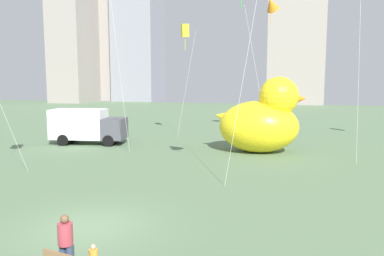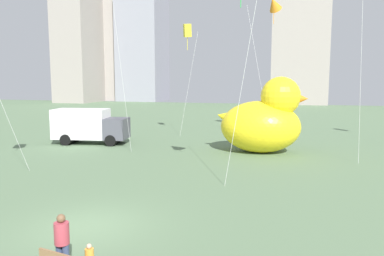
{
  "view_description": "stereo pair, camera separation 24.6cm",
  "coord_description": "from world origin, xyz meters",
  "px_view_note": "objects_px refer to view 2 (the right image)",
  "views": [
    {
      "loc": [
        6.9,
        -12.14,
        5.36
      ],
      "look_at": [
        2.32,
        6.14,
        2.93
      ],
      "focal_mm": 36.13,
      "sensor_mm": 36.0,
      "label": 1
    },
    {
      "loc": [
        7.14,
        -12.07,
        5.36
      ],
      "look_at": [
        2.32,
        6.14,
        2.93
      ],
      "focal_mm": 36.13,
      "sensor_mm": 36.0,
      "label": 2
    }
  ],
  "objects_px": {
    "giant_inflatable_duck": "(264,121)",
    "kite_orange": "(274,4)",
    "person_adult": "(62,240)",
    "kite_yellow": "(187,31)",
    "box_truck": "(89,126)"
  },
  "relations": [
    {
      "from": "giant_inflatable_duck",
      "to": "kite_yellow",
      "type": "bearing_deg",
      "value": 143.99
    },
    {
      "from": "person_adult",
      "to": "giant_inflatable_duck",
      "type": "bearing_deg",
      "value": 78.22
    },
    {
      "from": "box_truck",
      "to": "kite_orange",
      "type": "relative_size",
      "value": 0.5
    },
    {
      "from": "giant_inflatable_duck",
      "to": "kite_orange",
      "type": "distance_m",
      "value": 12.09
    },
    {
      "from": "giant_inflatable_duck",
      "to": "kite_orange",
      "type": "xyz_separation_m",
      "value": [
        0.09,
        7.54,
        9.45
      ]
    },
    {
      "from": "kite_yellow",
      "to": "box_truck",
      "type": "bearing_deg",
      "value": -144.56
    },
    {
      "from": "person_adult",
      "to": "box_truck",
      "type": "xyz_separation_m",
      "value": [
        -10.15,
        19.34,
        0.52
      ]
    },
    {
      "from": "giant_inflatable_duck",
      "to": "box_truck",
      "type": "relative_size",
      "value": 1.06
    },
    {
      "from": "person_adult",
      "to": "kite_orange",
      "type": "relative_size",
      "value": 0.13
    },
    {
      "from": "person_adult",
      "to": "giant_inflatable_duck",
      "type": "xyz_separation_m",
      "value": [
        3.99,
        19.14,
        1.41
      ]
    },
    {
      "from": "kite_orange",
      "to": "box_truck",
      "type": "bearing_deg",
      "value": -152.72
    },
    {
      "from": "giant_inflatable_duck",
      "to": "box_truck",
      "type": "xyz_separation_m",
      "value": [
        -14.14,
        0.2,
        -0.89
      ]
    },
    {
      "from": "giant_inflatable_duck",
      "to": "box_truck",
      "type": "distance_m",
      "value": 14.17
    },
    {
      "from": "person_adult",
      "to": "kite_yellow",
      "type": "height_order",
      "value": "kite_yellow"
    },
    {
      "from": "kite_orange",
      "to": "person_adult",
      "type": "bearing_deg",
      "value": -98.7
    }
  ]
}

